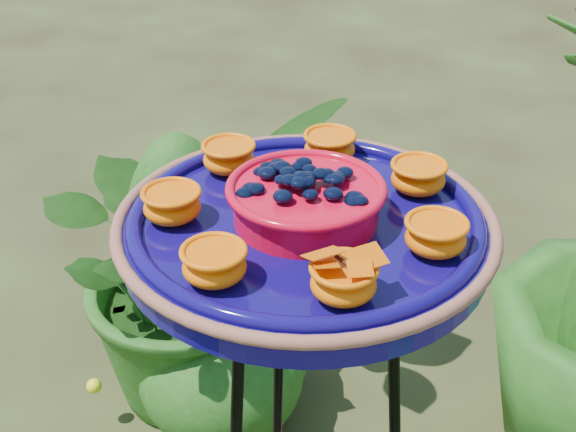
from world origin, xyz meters
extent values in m
torus|color=black|center=(-0.07, -0.10, 0.89)|extent=(0.35, 0.35, 0.02)
cylinder|color=black|center=(-0.13, 0.03, 0.45)|extent=(0.05, 0.09, 0.90)
cylinder|color=#0E0754|center=(-0.07, -0.10, 0.93)|extent=(0.61, 0.61, 0.04)
torus|color=#914F41|center=(-0.07, -0.10, 0.95)|extent=(0.48, 0.48, 0.02)
torus|color=#0E0754|center=(-0.07, -0.10, 0.95)|extent=(0.44, 0.44, 0.02)
cylinder|color=red|center=(-0.07, -0.10, 0.97)|extent=(0.24, 0.24, 0.04)
torus|color=red|center=(-0.07, -0.10, 0.99)|extent=(0.20, 0.20, 0.01)
ellipsoid|color=black|center=(-0.07, -0.10, 1.00)|extent=(0.16, 0.16, 0.03)
ellipsoid|color=#E66702|center=(0.06, -0.01, 0.97)|extent=(0.07, 0.07, 0.04)
cylinder|color=#FF9105|center=(0.06, -0.01, 0.98)|extent=(0.07, 0.07, 0.01)
ellipsoid|color=#E66702|center=(-0.06, 0.06, 0.97)|extent=(0.07, 0.07, 0.04)
cylinder|color=#FF9105|center=(-0.06, 0.06, 0.98)|extent=(0.07, 0.07, 0.01)
ellipsoid|color=#E66702|center=(-0.19, 0.01, 0.97)|extent=(0.07, 0.07, 0.04)
cylinder|color=#FF9105|center=(-0.19, 0.01, 0.98)|extent=(0.07, 0.07, 0.01)
ellipsoid|color=#E66702|center=(-0.23, -0.13, 0.97)|extent=(0.07, 0.07, 0.04)
cylinder|color=#FF9105|center=(-0.23, -0.13, 0.98)|extent=(0.07, 0.07, 0.01)
ellipsoid|color=#E66702|center=(-0.15, -0.24, 0.97)|extent=(0.07, 0.07, 0.04)
cylinder|color=#FF9105|center=(-0.15, -0.24, 0.98)|extent=(0.07, 0.07, 0.01)
ellipsoid|color=#E66702|center=(-0.01, -0.25, 0.97)|extent=(0.07, 0.07, 0.04)
cylinder|color=#FF9105|center=(-0.01, -0.25, 0.98)|extent=(0.07, 0.07, 0.01)
ellipsoid|color=#E66702|center=(0.09, -0.15, 0.97)|extent=(0.07, 0.07, 0.04)
cylinder|color=#FF9105|center=(0.09, -0.15, 0.98)|extent=(0.07, 0.07, 0.01)
cylinder|color=black|center=(-0.01, -0.25, 0.99)|extent=(0.02, 0.02, 0.00)
cube|color=orange|center=(-0.03, -0.25, 1.00)|extent=(0.05, 0.05, 0.01)
cube|color=orange|center=(0.01, -0.25, 1.00)|extent=(0.05, 0.05, 0.01)
imported|color=#204712|center=(-0.46, 0.59, 0.39)|extent=(0.87, 0.91, 0.78)
camera|label=1|loc=(0.04, -0.94, 1.47)|focal=50.00mm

